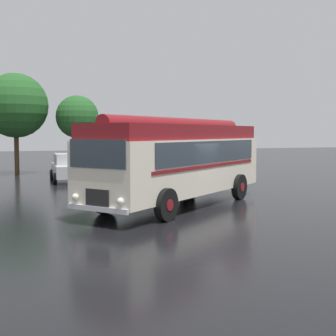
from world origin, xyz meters
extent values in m
plane|color=black|center=(0.00, 0.00, 0.00)|extent=(120.00, 120.00, 0.00)
cube|color=silver|center=(-0.25, 0.46, 1.60)|extent=(9.32, 8.27, 2.10)
cube|color=maroon|center=(-0.25, 0.46, 2.93)|extent=(9.04, 7.99, 0.56)
cylinder|color=maroon|center=(-0.25, 0.46, 3.19)|extent=(7.73, 6.48, 0.60)
cube|color=#2D3842|center=(0.79, -0.32, 2.17)|extent=(6.21, 5.10, 0.84)
cube|color=#2D3842|center=(-0.82, 1.63, 2.17)|extent=(6.21, 5.10, 0.84)
cube|color=maroon|center=(0.71, -0.39, 1.63)|extent=(6.36, 5.22, 0.12)
cube|color=maroon|center=(-0.89, 1.57, 1.63)|extent=(6.36, 5.22, 0.12)
cube|color=#2D3842|center=(-4.13, -2.71, 2.27)|extent=(1.42, 1.72, 0.88)
cube|color=black|center=(-4.13, -2.72, 0.90)|extent=(0.62, 0.73, 0.56)
cube|color=silver|center=(-4.15, -2.73, 0.57)|extent=(1.58, 1.90, 0.16)
sphere|color=white|center=(-3.57, -3.42, 0.87)|extent=(0.22, 0.22, 0.22)
sphere|color=white|center=(-4.71, -2.03, 0.87)|extent=(0.22, 0.22, 0.22)
cylinder|color=black|center=(-1.82, -2.51, 0.55)|extent=(1.03, 0.91, 1.10)
cylinder|color=maroon|center=(-1.82, -2.51, 0.55)|extent=(0.50, 0.49, 0.39)
cylinder|color=black|center=(-3.47, -0.50, 0.55)|extent=(1.03, 0.91, 1.10)
cylinder|color=maroon|center=(-3.47, -0.50, 0.55)|extent=(0.50, 0.49, 0.39)
cylinder|color=black|center=(2.82, 1.30, 0.55)|extent=(1.03, 0.91, 1.10)
cylinder|color=maroon|center=(2.82, 1.30, 0.55)|extent=(0.50, 0.49, 0.39)
cylinder|color=black|center=(1.17, 3.31, 0.55)|extent=(1.03, 0.91, 1.10)
cylinder|color=maroon|center=(1.17, 3.31, 0.55)|extent=(0.50, 0.49, 0.39)
cube|color=#B7BABF|center=(-3.37, 11.28, 0.67)|extent=(1.77, 4.23, 0.70)
cube|color=#B7BABF|center=(-3.37, 11.43, 1.34)|extent=(1.53, 2.21, 0.64)
cube|color=#2D3842|center=(-2.61, 11.42, 1.34)|extent=(0.05, 1.93, 0.50)
cube|color=#2D3842|center=(-4.13, 11.44, 1.34)|extent=(0.05, 1.93, 0.50)
cylinder|color=black|center=(-2.51, 9.96, 0.32)|extent=(0.21, 0.64, 0.64)
cylinder|color=black|center=(-4.27, 9.99, 0.32)|extent=(0.21, 0.64, 0.64)
cylinder|color=black|center=(-2.47, 12.57, 0.32)|extent=(0.21, 0.64, 0.64)
cylinder|color=black|center=(-4.23, 12.60, 0.32)|extent=(0.21, 0.64, 0.64)
cube|color=#144C28|center=(-0.65, 11.48, 0.67)|extent=(2.22, 4.38, 0.70)
cube|color=#144C28|center=(-0.63, 11.63, 1.34)|extent=(1.76, 2.36, 0.64)
cube|color=#2D3842|center=(0.12, 11.53, 1.34)|extent=(0.27, 1.92, 0.50)
cube|color=#2D3842|center=(-1.38, 11.72, 1.34)|extent=(0.27, 1.92, 0.50)
cylinder|color=black|center=(0.06, 10.07, 0.32)|extent=(0.28, 0.66, 0.64)
cylinder|color=black|center=(-1.69, 10.30, 0.32)|extent=(0.28, 0.66, 0.64)
cylinder|color=black|center=(0.39, 12.66, 0.32)|extent=(0.28, 0.66, 0.64)
cylinder|color=black|center=(-1.36, 12.88, 0.32)|extent=(0.28, 0.66, 0.64)
cube|color=#B2B7BC|center=(1.94, 12.81, 1.45)|extent=(2.28, 4.08, 2.10)
cube|color=gray|center=(2.15, 9.91, 1.20)|extent=(2.02, 1.87, 1.60)
cube|color=#2D3842|center=(2.21, 9.04, 1.48)|extent=(1.70, 0.15, 0.72)
cylinder|color=black|center=(3.18, 10.05, 0.40)|extent=(0.30, 0.82, 0.80)
cylinder|color=black|center=(1.11, 9.90, 0.40)|extent=(0.30, 0.82, 0.80)
cylinder|color=black|center=(2.92, 13.61, 0.40)|extent=(0.30, 0.82, 0.80)
cylinder|color=black|center=(0.85, 13.45, 0.40)|extent=(0.30, 0.82, 0.80)
cylinder|color=#4C3823|center=(-6.20, 17.20, 1.55)|extent=(0.32, 0.32, 3.11)
sphere|color=#235623|center=(-6.20, 17.20, 4.78)|extent=(4.45, 4.45, 4.45)
sphere|color=#235623|center=(-5.76, 17.33, 4.55)|extent=(2.80, 2.80, 2.80)
cylinder|color=#4C3823|center=(-2.11, 16.35, 1.45)|extent=(0.26, 0.26, 2.90)
sphere|color=#235623|center=(-2.11, 16.35, 4.02)|extent=(2.99, 2.99, 2.99)
sphere|color=#235623|center=(-2.37, 16.00, 3.79)|extent=(1.86, 1.86, 1.86)
camera|label=1|loc=(-6.64, -16.92, 2.92)|focal=50.00mm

